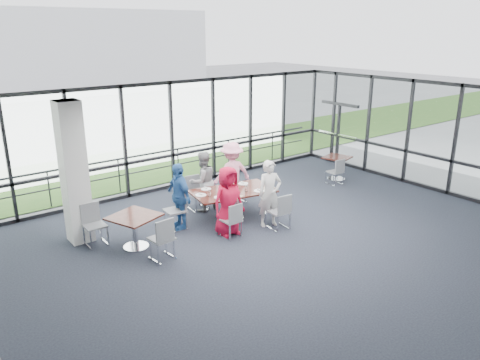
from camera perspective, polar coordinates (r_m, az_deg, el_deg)
floor at (r=10.73m, az=5.62°, el=-7.68°), size 12.00×10.00×0.02m
ceiling at (r=9.78m, az=6.19°, el=9.53°), size 12.00×10.00×0.04m
curtain_wall_back at (r=14.05m, az=-8.32°, el=5.38°), size 12.00×0.10×3.20m
curtain_wall_right at (r=14.82m, az=23.05°, el=4.78°), size 0.10×10.00×3.20m
exit_door at (r=17.01m, az=11.86°, el=5.49°), size 0.12×1.60×2.10m
structural_column at (r=10.87m, az=-19.58°, el=0.78°), size 0.50×0.50×3.20m
apron at (r=18.83m, az=-15.71°, el=3.04°), size 80.00×70.00×0.02m
grass_strip at (r=17.04m, az=-13.12°, el=1.81°), size 80.00×5.00×0.01m
hangar_main at (r=40.44m, az=-23.18°, el=14.32°), size 24.00×10.00×6.00m
guard_rail at (r=14.83m, az=-9.29°, el=1.62°), size 12.00×0.06×0.06m
main_table at (r=11.78m, az=-0.90°, el=-1.79°), size 2.22×1.48×0.75m
side_table_left at (r=10.47m, az=-12.77°, el=-4.81°), size 1.20×1.20×0.75m
side_table_right at (r=15.18m, az=11.75°, el=2.30°), size 0.93×0.93×0.75m
diner_near_left at (r=10.82m, az=-1.47°, el=-2.57°), size 0.81×0.53×1.65m
diner_near_right at (r=11.32m, az=3.64°, el=-1.66°), size 0.70×0.59×1.65m
diner_far_left at (r=12.28m, az=-4.56°, el=-0.18°), size 0.79×0.50×1.61m
diner_far_right at (r=12.69m, az=-1.01°, el=0.80°), size 1.21×0.76×1.74m
diner_end at (r=11.25m, az=-7.46°, el=-1.96°), size 0.54×0.96×1.63m
chair_main_nl at (r=10.81m, az=-1.09°, el=-4.92°), size 0.41×0.41×0.83m
chair_main_nr at (r=11.29m, az=4.69°, el=-3.86°), size 0.47×0.47×0.86m
chair_main_fl at (r=12.46m, az=-5.21°, el=-1.67°), size 0.49×0.49×0.89m
chair_main_fr at (r=12.90m, az=-0.56°, el=-0.81°), size 0.47×0.47×0.93m
chair_main_end at (r=11.31m, az=-7.93°, el=-3.71°), size 0.50×0.50×0.95m
chair_spare_la at (r=9.92m, az=-9.53°, el=-7.06°), size 0.49×0.49×0.93m
chair_spare_lb at (r=10.89m, az=-17.28°, el=-5.35°), size 0.46×0.46×0.92m
chair_spare_r at (r=14.74m, az=11.47°, el=0.97°), size 0.43×0.43×0.79m
plate_nl at (r=11.25m, az=-2.56°, el=-2.13°), size 0.25×0.25×0.01m
plate_nr at (r=11.68m, az=2.35°, el=-1.34°), size 0.27×0.27×0.01m
plate_fl at (r=11.84m, az=-4.16°, el=-1.10°), size 0.26×0.26×0.01m
plate_fr at (r=12.22m, az=0.38°, el=-0.44°), size 0.27×0.27×0.01m
plate_end at (r=11.43m, az=-4.81°, el=-1.84°), size 0.27×0.27×0.01m
tumbler_a at (r=11.39m, az=-1.27°, el=-1.49°), size 0.07×0.07×0.15m
tumbler_b at (r=11.64m, az=0.77°, el=-1.06°), size 0.07×0.07×0.15m
tumbler_c at (r=11.93m, az=-1.29°, el=-0.58°), size 0.07×0.07×0.14m
tumbler_d at (r=11.32m, az=-3.76°, el=-1.66°), size 0.07×0.07×0.14m
menu_a at (r=11.29m, az=-0.36°, el=-2.06°), size 0.33×0.28×0.00m
menu_b at (r=11.94m, az=3.45°, el=-0.96°), size 0.34×0.25×0.00m
menu_c at (r=12.17m, az=-1.15°, el=-0.55°), size 0.38×0.36×0.00m
condiment_caddy at (r=11.85m, az=-0.69°, el=-0.98°), size 0.10×0.07×0.04m
ketchup_bottle at (r=11.79m, az=-1.25°, el=-0.73°), size 0.06×0.06×0.18m
green_bottle at (r=11.85m, az=-0.43°, el=-0.58°), size 0.05×0.05×0.20m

